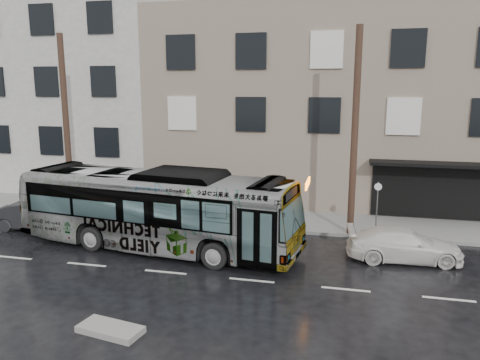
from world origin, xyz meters
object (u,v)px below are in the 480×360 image
(utility_pole_front, at_px, (355,133))
(bus, at_px, (156,209))
(utility_pole_rear, at_px, (66,127))
(white_sedan, at_px, (404,245))
(sign_post, at_px, (377,209))
(dark_sedan, at_px, (37,216))

(utility_pole_front, height_order, bus, utility_pole_front)
(utility_pole_rear, xyz_separation_m, white_sedan, (16.03, -2.55, -4.02))
(utility_pole_rear, bearing_deg, sign_post, 0.00)
(utility_pole_rear, xyz_separation_m, sign_post, (15.10, 0.00, -3.30))
(dark_sedan, bearing_deg, bus, -104.72)
(sign_post, distance_m, white_sedan, 2.80)
(sign_post, distance_m, bus, 9.56)
(utility_pole_rear, bearing_deg, white_sedan, -9.03)
(sign_post, relative_size, white_sedan, 0.55)
(utility_pole_rear, height_order, white_sedan, utility_pole_rear)
(bus, distance_m, dark_sedan, 6.73)
(bus, bearing_deg, utility_pole_rear, 68.57)
(bus, relative_size, white_sedan, 2.76)
(utility_pole_front, distance_m, bus, 9.05)
(utility_pole_rear, distance_m, white_sedan, 16.72)
(utility_pole_rear, bearing_deg, bus, -29.14)
(sign_post, relative_size, bus, 0.20)
(white_sedan, bearing_deg, sign_post, 15.01)
(utility_pole_rear, distance_m, bus, 7.68)
(sign_post, height_order, dark_sedan, sign_post)
(utility_pole_front, xyz_separation_m, sign_post, (1.10, 0.00, -3.30))
(white_sedan, bearing_deg, utility_pole_rear, 75.97)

